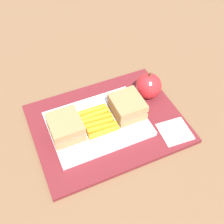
# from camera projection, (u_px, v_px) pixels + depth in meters

# --- Properties ---
(ground_plane) EXTENTS (2.40, 2.40, 0.00)m
(ground_plane) POSITION_uv_depth(u_px,v_px,m) (107.00, 125.00, 0.71)
(ground_plane) COLOR brown
(lunchbag_mat) EXTENTS (0.36, 0.28, 0.01)m
(lunchbag_mat) POSITION_uv_depth(u_px,v_px,m) (107.00, 123.00, 0.71)
(lunchbag_mat) COLOR maroon
(lunchbag_mat) RESTS_ON ground_plane
(food_tray) EXTENTS (0.23, 0.17, 0.01)m
(food_tray) POSITION_uv_depth(u_px,v_px,m) (98.00, 124.00, 0.70)
(food_tray) COLOR white
(food_tray) RESTS_ON lunchbag_mat
(sandwich_half_left) EXTENTS (0.07, 0.08, 0.04)m
(sandwich_half_left) POSITION_uv_depth(u_px,v_px,m) (66.00, 127.00, 0.65)
(sandwich_half_left) COLOR #9E7A4C
(sandwich_half_left) RESTS_ON food_tray
(sandwich_half_right) EXTENTS (0.07, 0.08, 0.04)m
(sandwich_half_right) POSITION_uv_depth(u_px,v_px,m) (127.00, 106.00, 0.70)
(sandwich_half_right) COLOR #9E7A4C
(sandwich_half_right) RESTS_ON food_tray
(carrot_sticks_bundle) EXTENTS (0.08, 0.09, 0.02)m
(carrot_sticks_bundle) POSITION_uv_depth(u_px,v_px,m) (98.00, 121.00, 0.69)
(carrot_sticks_bundle) COLOR orange
(carrot_sticks_bundle) RESTS_ON food_tray
(apple) EXTENTS (0.07, 0.07, 0.08)m
(apple) POSITION_uv_depth(u_px,v_px,m) (149.00, 86.00, 0.74)
(apple) COLOR red
(apple) RESTS_ON lunchbag_mat
(paper_napkin) EXTENTS (0.07, 0.07, 0.00)m
(paper_napkin) POSITION_uv_depth(u_px,v_px,m) (175.00, 132.00, 0.69)
(paper_napkin) COLOR white
(paper_napkin) RESTS_ON lunchbag_mat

